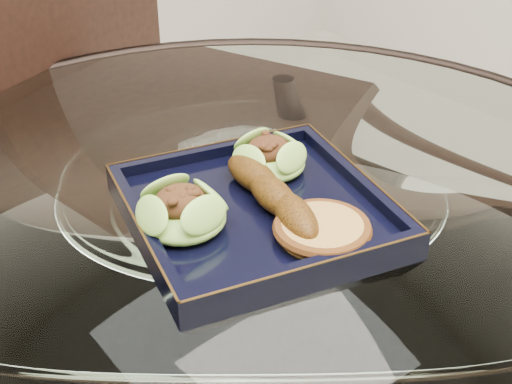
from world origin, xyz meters
TOP-DOWN VIEW (x-y plane):
  - dining_table at (-0.00, -0.00)m, footprint 1.13×1.13m
  - dining_chair at (0.12, 0.48)m, footprint 0.59×0.59m
  - navy_plate at (-0.01, -0.02)m, footprint 0.33×0.33m
  - lettuce_wrap_left at (-0.09, -0.00)m, footprint 0.12×0.12m
  - lettuce_wrap_right at (0.05, 0.03)m, footprint 0.11×0.11m
  - roasted_plantain at (0.00, -0.03)m, footprint 0.07×0.18m
  - crumb_patty at (0.01, -0.11)m, footprint 0.10×0.10m

SIDE VIEW (x-z plane):
  - dining_chair at x=0.12m, z-range 0.06..1.11m
  - dining_table at x=0.00m, z-range 0.21..0.98m
  - navy_plate at x=-0.01m, z-range 0.76..0.78m
  - crumb_patty at x=0.01m, z-range 0.78..0.80m
  - lettuce_wrap_right at x=0.05m, z-range 0.78..0.81m
  - roasted_plantain at x=0.00m, z-range 0.78..0.82m
  - lettuce_wrap_left at x=-0.09m, z-range 0.78..0.82m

